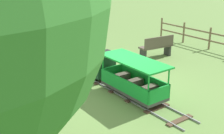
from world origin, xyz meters
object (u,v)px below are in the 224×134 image
(park_bench, at_px, (157,47))
(conductor_person, at_px, (71,59))
(locomotive, at_px, (96,62))
(passenger_car, at_px, (133,81))

(park_bench, bearing_deg, conductor_person, -167.95)
(locomotive, xyz_separation_m, conductor_person, (-1.15, -0.58, 0.47))
(locomotive, distance_m, park_bench, 2.87)
(locomotive, relative_size, passenger_car, 0.72)
(locomotive, relative_size, park_bench, 1.08)
(locomotive, xyz_separation_m, passenger_car, (0.00, -1.76, -0.06))
(passenger_car, distance_m, conductor_person, 1.73)
(locomotive, height_order, conductor_person, conductor_person)
(locomotive, bearing_deg, passenger_car, -90.00)
(locomotive, distance_m, conductor_person, 1.37)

